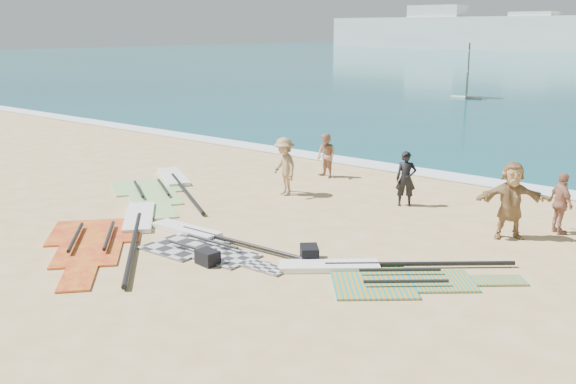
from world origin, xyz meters
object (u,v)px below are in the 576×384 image
Objects in this scene: rig_red at (115,233)px; beachgoer_right at (511,200)px; gear_bag_near at (208,257)px; beachgoer_back at (561,203)px; rig_orange at (379,274)px; beachgoer_mid at (284,166)px; rig_green at (164,187)px; gear_bag_far at (309,253)px; person_wetsuit at (406,179)px; beachgoer_left at (326,156)px; rig_grey at (202,242)px.

rig_red is 2.82× the size of beachgoer_right.
gear_bag_near is 0.32× the size of beachgoer_back.
beachgoer_mid is (-5.95, 4.04, 0.87)m from rig_orange.
rig_green is at bearing 126.45° from rig_orange.
person_wetsuit is at bearing 96.48° from gear_bag_far.
rig_green and rig_red have the same top height.
person_wetsuit reaches higher than rig_green.
beachgoer_mid is (-3.60, -1.28, 0.10)m from person_wetsuit.
person_wetsuit is 0.84× the size of beachgoer_right.
beachgoer_left is at bearing 123.44° from gear_bag_far.
beachgoer_left is at bearing 124.98° from beachgoer_right.
rig_orange is at bearing -33.43° from beachgoer_left.
beachgoer_left is (-4.03, 1.55, -0.04)m from person_wetsuit.
rig_green is at bearing 57.61° from beachgoer_back.
gear_bag_near is at bearing -1.22° from rig_green.
rig_grey is 8.84× the size of gear_bag_far.
beachgoer_left is (-3.05, 8.69, 0.62)m from gear_bag_near.
rig_grey is 0.89× the size of rig_red.
beachgoer_mid reaches higher than beachgoer_left.
rig_green is 2.90× the size of beachgoer_right.
beachgoer_right is at bearing 42.36° from rig_green.
beachgoer_mid reaches higher than beachgoer_back.
person_wetsuit reaches higher than gear_bag_near.
person_wetsuit is at bearing 69.16° from rig_grey.
rig_green is 3.46× the size of person_wetsuit.
beachgoer_right is at bearing 40.68° from rig_grey.
rig_grey is 8.06m from beachgoer_left.
beachgoer_right is (10.78, 2.09, 0.93)m from rig_green.
beachgoer_back reaches higher than rig_green.
rig_red is 11.41m from beachgoer_back.
rig_green is at bearing 163.23° from gear_bag_far.
rig_red is 3.54× the size of beachgoer_left.
rig_red is 5.25m from gear_bag_far.
rig_grey is 9.72× the size of gear_bag_near.
gear_bag_near is at bearing 167.90° from rig_orange.
rig_green reaches higher than rig_orange.
beachgoer_left is at bearing 101.69° from rig_grey.
rig_green reaches higher than rig_grey.
rig_red is 10.88× the size of gear_bag_near.
rig_green is 9.86m from rig_orange.
beachgoer_back is (2.03, 5.45, 0.75)m from rig_orange.
beachgoer_mid reaches higher than gear_bag_near.
beachgoer_mid reaches higher than rig_green.
rig_red reaches higher than rig_grey.
gear_bag_near reaches higher than rig_grey.
beachgoer_back is (11.64, 3.25, 0.75)m from rig_green.
beachgoer_right is at bearing -5.24° from beachgoer_left.
rig_green is at bearing -128.57° from beachgoer_mid.
rig_red is at bearing -72.58° from beachgoer_mid.
beachgoer_left is 0.80× the size of beachgoer_right.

